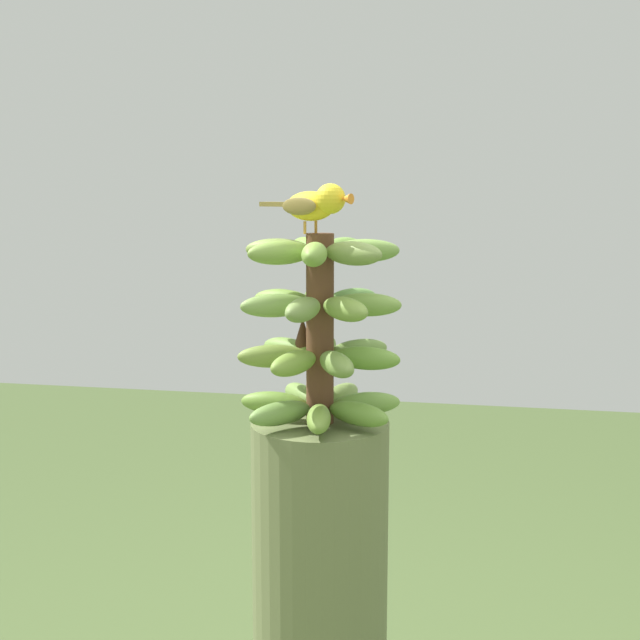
# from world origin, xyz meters

# --- Properties ---
(banana_bunch) EXTENTS (0.29, 0.29, 0.33)m
(banana_bunch) POSITION_xyz_m (-0.00, -0.00, 1.14)
(banana_bunch) COLOR brown
(banana_bunch) RESTS_ON banana_tree
(perched_bird) EXTENTS (0.11, 0.18, 0.08)m
(perched_bird) POSITION_xyz_m (0.02, -0.00, 1.36)
(perched_bird) COLOR #C68933
(perched_bird) RESTS_ON banana_bunch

